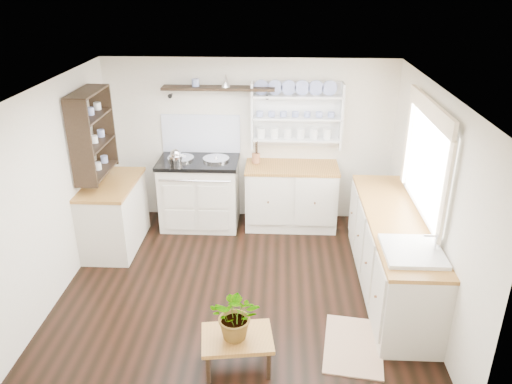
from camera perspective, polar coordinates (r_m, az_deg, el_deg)
floor at (r=5.85m, az=-1.85°, el=-10.86°), size 4.00×3.80×0.01m
wall_back at (r=7.05m, az=-0.77°, el=5.85°), size 4.00×0.02×2.30m
wall_right at (r=5.50m, az=19.24°, el=-0.96°), size 0.02×3.80×2.30m
wall_left at (r=5.80m, az=-22.14°, el=-0.13°), size 0.02×3.80×2.30m
ceiling at (r=4.92m, az=-2.21°, el=11.71°), size 4.00×3.80×0.01m
window at (r=5.47m, az=18.91°, el=3.66°), size 0.08×1.55×1.22m
aga_cooker at (r=7.05m, az=-6.42°, el=0.02°), size 1.10×0.76×1.01m
back_cabinets at (r=7.01m, az=4.01°, el=-0.37°), size 1.27×0.63×0.90m
right_cabinets at (r=5.82m, az=15.22°, el=-6.67°), size 0.62×2.43×0.90m
belfast_sink at (r=5.02m, az=17.30°, el=-7.66°), size 0.55×0.60×0.45m
left_cabinets at (r=6.72m, az=-15.91°, el=-2.42°), size 0.62×1.13×0.90m
plate_rack at (r=6.89m, az=4.66°, el=8.86°), size 1.20×0.22×0.90m
high_shelf at (r=6.77m, az=-4.32°, el=11.68°), size 1.50×0.29×0.16m
left_shelving at (r=6.38m, az=-18.21°, el=6.43°), size 0.28×0.80×1.05m
kettle at (r=6.79m, az=-9.12°, el=3.89°), size 0.19×0.19×0.23m
utensil_crock at (r=6.90m, az=-0.02°, el=3.88°), size 0.11×0.11×0.13m
center_table at (r=4.68m, az=-2.17°, el=-16.59°), size 0.69×0.54×0.34m
potted_plant at (r=4.50m, az=-2.23°, el=-13.83°), size 0.46×0.41×0.48m
floor_rug at (r=5.16m, az=11.05°, el=-16.83°), size 0.66×0.92×0.02m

